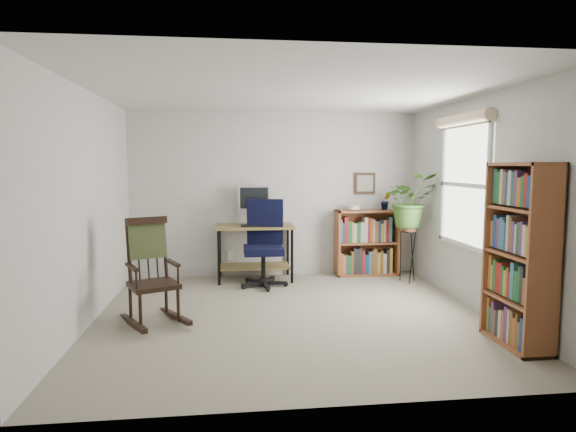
{
  "coord_description": "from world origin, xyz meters",
  "views": [
    {
      "loc": [
        -0.64,
        -5.05,
        1.63
      ],
      "look_at": [
        0.0,
        0.4,
        1.05
      ],
      "focal_mm": 30.0,
      "sensor_mm": 36.0,
      "label": 1
    }
  ],
  "objects": [
    {
      "name": "floor",
      "position": [
        0.0,
        0.0,
        0.0
      ],
      "size": [
        4.2,
        4.0,
        0.0
      ],
      "primitive_type": "cube",
      "color": "gray",
      "rests_on": "ground"
    },
    {
      "name": "ceiling",
      "position": [
        0.0,
        0.0,
        2.4
      ],
      "size": [
        4.2,
        4.0,
        0.0
      ],
      "primitive_type": "cube",
      "color": "silver",
      "rests_on": "ground"
    },
    {
      "name": "wall_back",
      "position": [
        0.0,
        2.0,
        1.2
      ],
      "size": [
        4.2,
        0.0,
        2.4
      ],
      "primitive_type": "cube",
      "color": "#BABAB5",
      "rests_on": "ground"
    },
    {
      "name": "wall_front",
      "position": [
        0.0,
        -2.0,
        1.2
      ],
      "size": [
        4.2,
        0.0,
        2.4
      ],
      "primitive_type": "cube",
      "color": "#BABAB5",
      "rests_on": "ground"
    },
    {
      "name": "wall_left",
      "position": [
        -2.1,
        0.0,
        1.2
      ],
      "size": [
        0.0,
        4.0,
        2.4
      ],
      "primitive_type": "cube",
      "color": "#BABAB5",
      "rests_on": "ground"
    },
    {
      "name": "wall_right",
      "position": [
        2.1,
        0.0,
        1.2
      ],
      "size": [
        0.0,
        4.0,
        2.4
      ],
      "primitive_type": "cube",
      "color": "#BABAB5",
      "rests_on": "ground"
    },
    {
      "name": "window",
      "position": [
        2.06,
        0.3,
        1.4
      ],
      "size": [
        0.12,
        1.2,
        1.5
      ],
      "primitive_type": null,
      "color": "silver",
      "rests_on": "wall_right"
    },
    {
      "name": "desk",
      "position": [
        -0.32,
        1.7,
        0.39
      ],
      "size": [
        1.09,
        0.6,
        0.78
      ],
      "primitive_type": null,
      "color": "olive",
      "rests_on": "floor"
    },
    {
      "name": "monitor",
      "position": [
        -0.32,
        1.84,
        1.06
      ],
      "size": [
        0.46,
        0.16,
        0.56
      ],
      "primitive_type": null,
      "color": "silver",
      "rests_on": "desk"
    },
    {
      "name": "keyboard",
      "position": [
        -0.32,
        1.58,
        0.8
      ],
      "size": [
        0.4,
        0.15,
        0.02
      ],
      "primitive_type": "cube",
      "color": "black",
      "rests_on": "desk"
    },
    {
      "name": "office_chair",
      "position": [
        -0.23,
        1.31,
        0.59
      ],
      "size": [
        0.75,
        0.75,
        1.19
      ],
      "primitive_type": null,
      "rotation": [
        0.0,
        0.0,
        -0.19
      ],
      "color": "black",
      "rests_on": "floor"
    },
    {
      "name": "rocking_chair",
      "position": [
        -1.45,
        -0.08,
        0.55
      ],
      "size": [
        0.92,
        1.11,
        1.11
      ],
      "primitive_type": null,
      "rotation": [
        0.0,
        0.0,
        0.43
      ],
      "color": "black",
      "rests_on": "floor"
    },
    {
      "name": "low_bookshelf",
      "position": [
        1.35,
        1.82,
        0.49
      ],
      "size": [
        0.92,
        0.31,
        0.97
      ],
      "primitive_type": null,
      "color": "brown",
      "rests_on": "floor"
    },
    {
      "name": "tall_bookshelf",
      "position": [
        1.92,
        -1.08,
        0.83
      ],
      "size": [
        0.31,
        0.73,
        1.66
      ],
      "primitive_type": null,
      "color": "brown",
      "rests_on": "floor"
    },
    {
      "name": "plant_stand",
      "position": [
        1.8,
        1.31,
        0.42
      ],
      "size": [
        0.26,
        0.26,
        0.84
      ],
      "primitive_type": null,
      "rotation": [
        0.0,
        0.0,
        0.14
      ],
      "color": "black",
      "rests_on": "floor"
    },
    {
      "name": "spider_plant",
      "position": [
        1.8,
        1.31,
        1.51
      ],
      "size": [
        1.69,
        1.87,
        1.46
      ],
      "primitive_type": "imported",
      "color": "#376423",
      "rests_on": "plant_stand"
    },
    {
      "name": "potted_plant_small",
      "position": [
        1.63,
        1.83,
        1.03
      ],
      "size": [
        0.13,
        0.24,
        0.11
      ],
      "primitive_type": "imported",
      "color": "#376423",
      "rests_on": "low_bookshelf"
    },
    {
      "name": "framed_picture",
      "position": [
        1.35,
        1.97,
        1.36
      ],
      "size": [
        0.32,
        0.04,
        0.32
      ],
      "primitive_type": null,
      "color": "black",
      "rests_on": "wall_back"
    }
  ]
}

